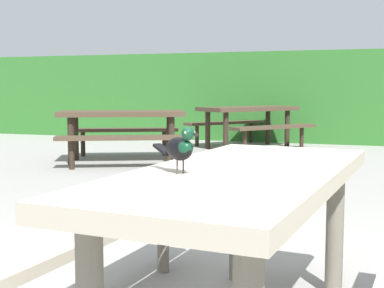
# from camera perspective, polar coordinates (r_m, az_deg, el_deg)

# --- Properties ---
(hedge_wall) EXTENTS (28.00, 1.43, 1.79)m
(hedge_wall) POSITION_cam_1_polar(r_m,az_deg,el_deg) (11.36, 15.49, 4.78)
(hedge_wall) COLOR #2D6B28
(hedge_wall) RESTS_ON ground
(picnic_table_foreground) EXTENTS (1.83, 1.86, 0.74)m
(picnic_table_foreground) POSITION_cam_1_polar(r_m,az_deg,el_deg) (2.28, 5.20, -7.15)
(picnic_table_foreground) COLOR #B2A893
(picnic_table_foreground) RESTS_ON ground
(bird_grackle) EXTENTS (0.25, 0.19, 0.18)m
(bird_grackle) POSITION_cam_1_polar(r_m,az_deg,el_deg) (2.08, -1.20, -0.34)
(bird_grackle) COLOR black
(bird_grackle) RESTS_ON picnic_table_foreground
(picnic_table_mid_left) EXTENTS (2.37, 2.38, 0.74)m
(picnic_table_mid_left) POSITION_cam_1_polar(r_m,az_deg,el_deg) (9.82, 5.92, 2.84)
(picnic_table_mid_left) COLOR #473828
(picnic_table_mid_left) RESTS_ON ground
(picnic_table_far_centre) EXTENTS (2.25, 2.24, 0.74)m
(picnic_table_far_centre) POSITION_cam_1_polar(r_m,az_deg,el_deg) (7.94, -7.35, 2.12)
(picnic_table_far_centre) COLOR #473828
(picnic_table_far_centre) RESTS_ON ground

